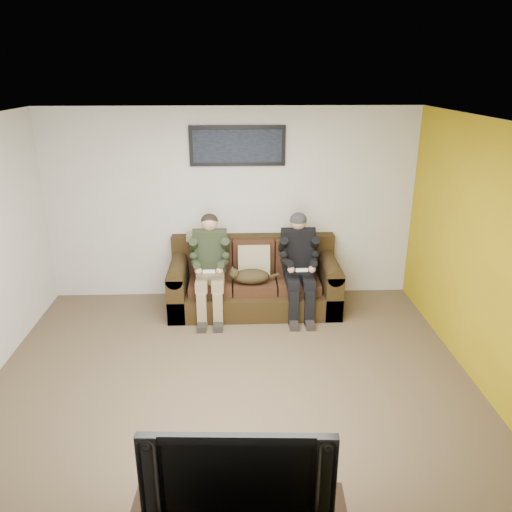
{
  "coord_description": "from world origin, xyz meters",
  "views": [
    {
      "loc": [
        0.06,
        -4.34,
        3.01
      ],
      "look_at": [
        0.29,
        1.2,
        0.95
      ],
      "focal_mm": 35.0,
      "sensor_mm": 36.0,
      "label": 1
    }
  ],
  "objects_px": {
    "person_right": "(299,259)",
    "framed_poster": "(237,146)",
    "television": "(238,467)",
    "sofa": "(254,282)",
    "person_left": "(210,261)",
    "cat": "(250,276)"
  },
  "relations": [
    {
      "from": "person_left",
      "to": "framed_poster",
      "type": "height_order",
      "value": "framed_poster"
    },
    {
      "from": "person_right",
      "to": "sofa",
      "type": "bearing_deg",
      "value": 162.03
    },
    {
      "from": "sofa",
      "to": "person_right",
      "type": "distance_m",
      "value": 0.72
    },
    {
      "from": "sofa",
      "to": "person_right",
      "type": "relative_size",
      "value": 1.7
    },
    {
      "from": "person_right",
      "to": "cat",
      "type": "bearing_deg",
      "value": -171.81
    },
    {
      "from": "sofa",
      "to": "framed_poster",
      "type": "relative_size",
      "value": 1.78
    },
    {
      "from": "cat",
      "to": "framed_poster",
      "type": "height_order",
      "value": "framed_poster"
    },
    {
      "from": "person_left",
      "to": "television",
      "type": "height_order",
      "value": "person_left"
    },
    {
      "from": "television",
      "to": "sofa",
      "type": "bearing_deg",
      "value": 89.44
    },
    {
      "from": "sofa",
      "to": "person_right",
      "type": "bearing_deg",
      "value": -17.97
    },
    {
      "from": "sofa",
      "to": "person_left",
      "type": "bearing_deg",
      "value": -161.99
    },
    {
      "from": "framed_poster",
      "to": "television",
      "type": "bearing_deg",
      "value": -90.51
    },
    {
      "from": "sofa",
      "to": "framed_poster",
      "type": "height_order",
      "value": "framed_poster"
    },
    {
      "from": "person_left",
      "to": "framed_poster",
      "type": "bearing_deg",
      "value": 56.99
    },
    {
      "from": "person_right",
      "to": "framed_poster",
      "type": "bearing_deg",
      "value": 143.45
    },
    {
      "from": "person_right",
      "to": "television",
      "type": "relative_size",
      "value": 1.14
    },
    {
      "from": "person_left",
      "to": "television",
      "type": "relative_size",
      "value": 1.13
    },
    {
      "from": "person_left",
      "to": "person_right",
      "type": "bearing_deg",
      "value": 0.02
    },
    {
      "from": "framed_poster",
      "to": "television",
      "type": "xyz_separation_m",
      "value": [
        -0.04,
        -4.17,
        -1.34
      ]
    },
    {
      "from": "cat",
      "to": "framed_poster",
      "type": "bearing_deg",
      "value": 101.5
    },
    {
      "from": "cat",
      "to": "person_left",
      "type": "bearing_deg",
      "value": 169.8
    },
    {
      "from": "sofa",
      "to": "television",
      "type": "distance_m",
      "value": 3.81
    }
  ]
}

